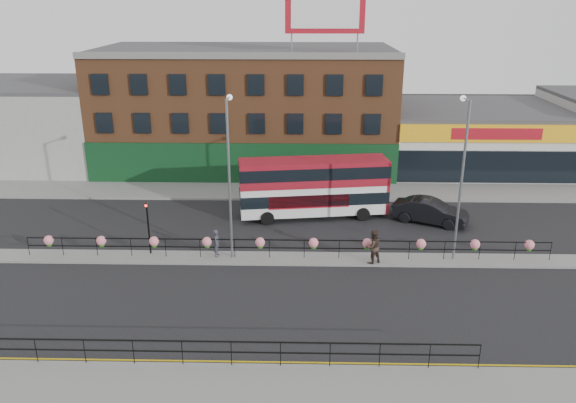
{
  "coord_description": "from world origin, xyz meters",
  "views": [
    {
      "loc": [
        0.74,
        -29.28,
        14.25
      ],
      "look_at": [
        0.0,
        3.0,
        2.5
      ],
      "focal_mm": 35.0,
      "sensor_mm": 36.0,
      "label": 1
    }
  ],
  "objects_px": {
    "pedestrian_b": "(373,247)",
    "lamp_column_east": "(462,167)",
    "double_decker_bus": "(314,182)",
    "pedestrian_a": "(217,243)",
    "car": "(430,211)",
    "lamp_column_west": "(229,166)"
  },
  "relations": [
    {
      "from": "car",
      "to": "lamp_column_east",
      "type": "distance_m",
      "value": 7.33
    },
    {
      "from": "car",
      "to": "lamp_column_west",
      "type": "relative_size",
      "value": 0.57
    },
    {
      "from": "car",
      "to": "pedestrian_b",
      "type": "xyz_separation_m",
      "value": [
        -4.6,
        -6.5,
        0.33
      ]
    },
    {
      "from": "pedestrian_b",
      "to": "double_decker_bus",
      "type": "bearing_deg",
      "value": -93.64
    },
    {
      "from": "double_decker_bus",
      "to": "pedestrian_a",
      "type": "height_order",
      "value": "double_decker_bus"
    },
    {
      "from": "double_decker_bus",
      "to": "pedestrian_b",
      "type": "distance_m",
      "value": 8.22
    },
    {
      "from": "lamp_column_west",
      "to": "lamp_column_east",
      "type": "bearing_deg",
      "value": 0.49
    },
    {
      "from": "pedestrian_b",
      "to": "lamp_column_east",
      "type": "height_order",
      "value": "lamp_column_east"
    },
    {
      "from": "car",
      "to": "lamp_column_east",
      "type": "height_order",
      "value": "lamp_column_east"
    },
    {
      "from": "pedestrian_b",
      "to": "lamp_column_west",
      "type": "distance_m",
      "value": 9.18
    },
    {
      "from": "lamp_column_west",
      "to": "lamp_column_east",
      "type": "height_order",
      "value": "lamp_column_west"
    },
    {
      "from": "pedestrian_a",
      "to": "lamp_column_east",
      "type": "bearing_deg",
      "value": -82.38
    },
    {
      "from": "car",
      "to": "pedestrian_b",
      "type": "bearing_deg",
      "value": 168.72
    },
    {
      "from": "pedestrian_a",
      "to": "pedestrian_b",
      "type": "relative_size",
      "value": 0.83
    },
    {
      "from": "pedestrian_b",
      "to": "lamp_column_west",
      "type": "xyz_separation_m",
      "value": [
        -8.0,
        0.8,
        4.43
      ]
    },
    {
      "from": "car",
      "to": "lamp_column_west",
      "type": "distance_m",
      "value": 14.63
    },
    {
      "from": "double_decker_bus",
      "to": "pedestrian_a",
      "type": "bearing_deg",
      "value": -130.16
    },
    {
      "from": "pedestrian_b",
      "to": "lamp_column_east",
      "type": "distance_m",
      "value": 6.53
    },
    {
      "from": "double_decker_bus",
      "to": "lamp_column_west",
      "type": "height_order",
      "value": "lamp_column_west"
    },
    {
      "from": "lamp_column_east",
      "to": "pedestrian_b",
      "type": "bearing_deg",
      "value": -169.13
    },
    {
      "from": "double_decker_bus",
      "to": "lamp_column_east",
      "type": "relative_size",
      "value": 1.13
    },
    {
      "from": "car",
      "to": "pedestrian_a",
      "type": "bearing_deg",
      "value": 137.36
    }
  ]
}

